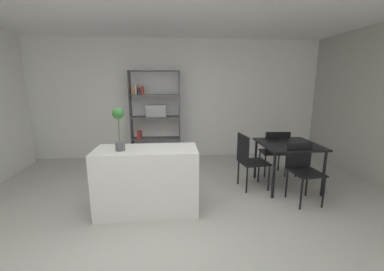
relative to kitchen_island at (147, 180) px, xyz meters
name	(u,v)px	position (x,y,z in m)	size (l,w,h in m)	color
ground_plane	(165,225)	(0.24, -0.40, -0.45)	(10.15, 10.15, 0.00)	beige
back_partition	(167,100)	(0.24, 2.64, 0.93)	(7.37, 0.06, 2.77)	white
kitchen_island	(147,180)	(0.00, 0.00, 0.00)	(1.38, 0.61, 0.91)	white
potted_plant_on_island	(119,125)	(-0.33, -0.06, 0.79)	(0.15, 0.15, 0.56)	#4C4C51
open_bookshelf	(153,117)	(-0.06, 2.34, 0.57)	(1.11, 0.31, 2.04)	#4C4C51
dining_table	(288,148)	(2.32, 0.63, 0.24)	(0.93, 0.95, 0.77)	black
dining_chair_far	(275,149)	(2.31, 1.13, 0.08)	(0.48, 0.44, 0.89)	black
dining_chair_near	(303,167)	(2.31, 0.13, 0.08)	(0.44, 0.48, 0.88)	black
dining_chair_island_side	(248,157)	(1.63, 0.62, 0.10)	(0.50, 0.47, 0.94)	black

